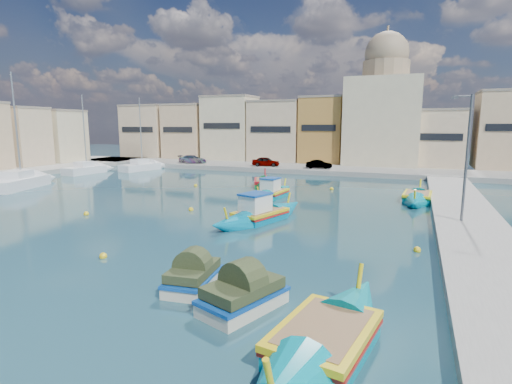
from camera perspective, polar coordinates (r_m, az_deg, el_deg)
The scene contains 18 objects.
ground at distance 26.10m, azimuth -13.21°, elevation -4.53°, with size 160.00×160.00×0.00m, color #153741.
east_quay at distance 21.75m, azimuth 29.94°, elevation -7.77°, with size 4.00×70.00×0.50m, color gray.
north_quay at distance 54.98m, azimuth 6.25°, elevation 3.35°, with size 80.00×8.00×0.60m, color gray.
north_townhouses at distance 60.55m, azimuth 14.41°, elevation 8.13°, with size 83.20×7.87×10.19m.
church_block at distance 60.86m, azimuth 17.79°, elevation 11.20°, with size 10.00×10.00×19.10m.
quay_street_lamp at distance 26.85m, azimuth 27.78°, elevation 4.39°, with size 1.18×0.16×8.00m.
parked_cars at distance 56.01m, azimuth -1.66°, elevation 4.44°, with size 22.84×2.58×1.28m.
luzzu_turquoise_cabin at distance 26.27m, azimuth 0.57°, elevation -3.38°, with size 4.62×9.38×2.95m.
luzzu_blue_cabin at distance 34.69m, azimuth 2.34°, elevation -0.24°, with size 2.61×7.79×2.70m.
luzzu_cyan_mid at distance 35.55m, azimuth 22.04°, elevation -0.80°, with size 2.61×8.78×2.56m.
luzzu_green at distance 40.57m, azimuth 1.37°, elevation 1.15°, with size 5.13×8.70×2.68m.
luzzu_cyan_south at distance 11.99m, azimuth 9.77°, elevation -20.45°, with size 3.63×9.11×2.76m.
tender_near at distance 16.00m, azimuth -8.97°, elevation -11.95°, with size 1.84×2.96×1.38m.
tender_far at distance 14.10m, azimuth -1.84°, elevation -14.67°, with size 2.66×3.51×1.54m.
yacht_north at distance 58.17m, azimuth -14.92°, elevation 3.54°, with size 3.97×8.26×10.63m.
yacht_midnorth at distance 56.73m, azimuth -22.05°, elevation 3.02°, with size 2.83×7.71×10.72m.
yacht_mid at distance 47.42m, azimuth -29.37°, elevation 1.37°, with size 5.25×9.93×12.11m.
mooring_buoys at distance 29.44m, azimuth -4.80°, elevation -2.54°, with size 21.94×24.40×0.36m.
Camera 1 is at (14.70, -20.64, 6.28)m, focal length 28.00 mm.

